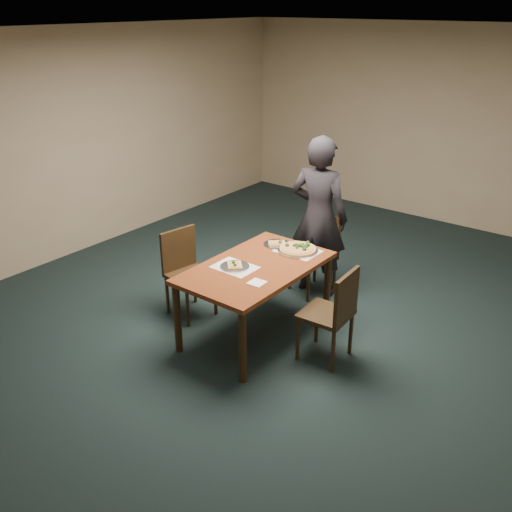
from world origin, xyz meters
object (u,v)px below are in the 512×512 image
Objects in this scene: chair_right at (334,310)px; pizza_pan at (298,249)px; diner at (319,217)px; slice_plate_near at (235,266)px; chair_far at (318,248)px; chair_left at (186,267)px; dining_table at (256,274)px; slice_plate_far at (277,244)px.

pizza_pan is at bearing -126.66° from chair_right.
diner reaches higher than chair_right.
diner is 1.33m from slice_plate_near.
slice_plate_near is (-0.10, -1.32, -0.13)m from diner.
chair_far is 1.00× the size of chair_right.
slice_plate_near is (0.72, -0.06, 0.25)m from chair_left.
chair_left is at bearing 175.14° from slice_plate_near.
chair_right is at bearing -74.61° from chair_left.
chair_left reaches higher than dining_table.
slice_plate_far is (-0.10, -0.65, 0.25)m from chair_far.
slice_plate_far is (-0.26, -0.00, -0.01)m from pizza_pan.
slice_plate_far is at bearing -179.35° from pizza_pan.
chair_far reaches higher than pizza_pan.
chair_left is (-0.86, -0.09, -0.14)m from dining_table.
slice_plate_near is 1.00× the size of slice_plate_far.
pizza_pan is (-0.70, 0.46, 0.26)m from chair_right.
chair_right is 3.25× the size of slice_plate_far.
chair_right is at bearing 13.36° from slice_plate_near.
chair_left is 2.24× the size of pizza_pan.
diner reaches higher than dining_table.
chair_far reaches higher than dining_table.
chair_right is 1.02m from slice_plate_near.
slice_plate_far is (-0.10, -0.63, -0.13)m from diner.
slice_plate_near is (-0.96, -0.23, 0.25)m from chair_right.
chair_far is at bearing 91.49° from dining_table.
chair_right reaches higher than dining_table.
slice_plate_far is at bearing -39.56° from chair_left.
diner is (-0.86, 1.09, 0.38)m from chair_right.
pizza_pan reaches higher than dining_table.
diner is (-0.00, -0.02, 0.38)m from chair_far.
diner is 0.66m from pizza_pan.
diner reaches higher than pizza_pan.
chair_far is 1.52m from chair_left.
dining_table is at bearing -102.97° from pizza_pan.
dining_table is 5.36× the size of slice_plate_far.
chair_far reaches higher than slice_plate_far.
chair_far is at bearing 103.32° from pizza_pan.
chair_far is 1.36m from slice_plate_near.
diner is (0.82, 1.26, 0.38)m from chair_left.
chair_left is (-0.83, -1.27, 0.00)m from chair_far.
pizza_pan is (0.15, -0.65, 0.26)m from chair_far.
diner reaches higher than slice_plate_near.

